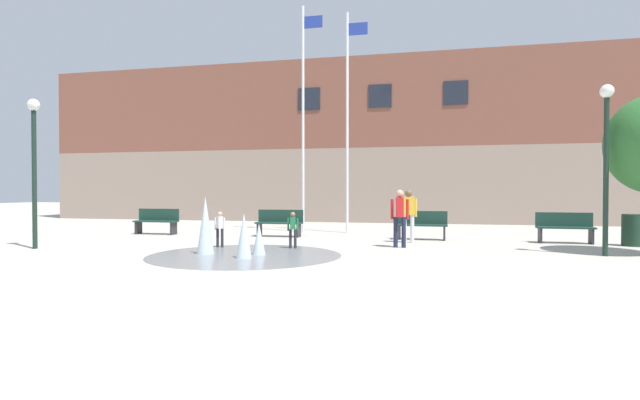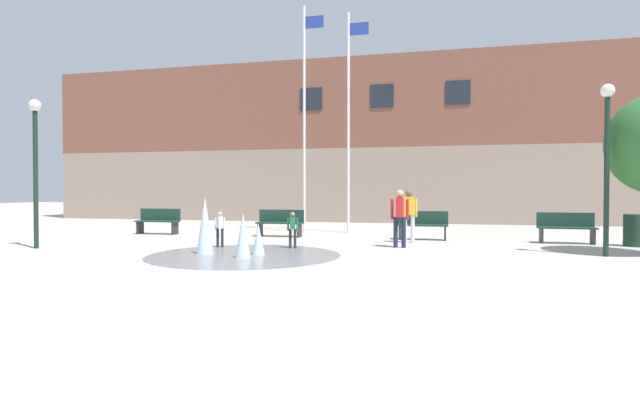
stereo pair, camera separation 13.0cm
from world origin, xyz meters
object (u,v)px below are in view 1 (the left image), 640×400
Objects in this scene: adult_watching at (400,214)px; lamp_post_right_lane at (606,145)px; park_bench_far_right at (565,227)px; adult_in_red at (409,212)px; park_bench_center at (157,221)px; trash_can at (633,230)px; park_bench_near_trashcan at (422,225)px; flagpole_right at (348,116)px; flagpole_left at (304,113)px; child_running at (293,227)px; lamp_post_left_lane at (34,151)px; child_with_pink_shirt at (220,226)px; park_bench_under_right_flagpole at (279,222)px.

lamp_post_right_lane reaches higher than adult_watching.
adult_watching reaches higher than park_bench_far_right.
park_bench_center is at bearing 164.13° from adult_in_red.
lamp_post_right_lane is 3.67m from trash_can.
flagpole_right reaches higher than park_bench_near_trashcan.
flagpole_left reaches higher than park_bench_center.
adult_in_red reaches higher than park_bench_far_right.
flagpole_right reaches higher than adult_watching.
adult_in_red is (-4.54, -0.93, 0.45)m from park_bench_far_right.
trash_can is at bearing -5.19° from park_bench_near_trashcan.
park_bench_center is 1.62× the size of child_running.
park_bench_center is at bearing 80.90° from lamp_post_left_lane.
park_bench_center is 1.00× the size of park_bench_far_right.
park_bench_center is 9.09m from adult_watching.
flagpole_right is (-6.92, 2.14, 3.83)m from park_bench_far_right.
park_bench_far_right is 9.74m from flagpole_left.
flagpole_left is (-4.07, 3.07, 3.57)m from adult_in_red.
lamp_post_right_lane is at bearing 54.16° from child_with_pink_shirt.
trash_can is at bearing -13.89° from flagpole_left.
lamp_post_right_lane is (7.72, 0.17, 2.08)m from child_running.
lamp_post_right_lane reaches higher than park_bench_near_trashcan.
park_bench_far_right is 3.67m from lamp_post_right_lane.
park_bench_near_trashcan reaches higher than trash_can.
park_bench_near_trashcan is 6.31m from flagpole_left.
park_bench_center is 1.00× the size of park_bench_under_right_flagpole.
lamp_post_right_lane reaches higher than park_bench_center.
flagpole_left is at bearing 132.22° from child_with_pink_shirt.
adult_in_red reaches higher than park_bench_under_right_flagpole.
adult_watching is 0.19× the size of flagpole_left.
child_running is 0.12× the size of flagpole_right.
park_bench_far_right is 10.11m from child_with_pink_shirt.
park_bench_center is 1.01× the size of adult_in_red.
adult_in_red is at bearing 165.89° from adult_watching.
flagpole_right is (-2.21, 4.39, 3.37)m from adult_watching.
park_bench_center is 0.19× the size of flagpole_left.
flagpole_left is (-8.61, 2.14, 4.02)m from park_bench_far_right.
child_running is (2.04, 0.20, 0.00)m from child_with_pink_shirt.
flagpole_right is at bearing 0.00° from flagpole_left.
park_bench_near_trashcan is at bearing 178.30° from park_bench_far_right.
park_bench_near_trashcan is 1.62× the size of child_with_pink_shirt.
adult_in_red is at bearing -13.35° from park_bench_under_right_flagpole.
flagpole_left is 10.35m from lamp_post_right_lane.
park_bench_under_right_flagpole is at bearing 161.47° from lamp_post_right_lane.
child_with_pink_shirt is at bearing -147.24° from park_bench_near_trashcan.
lamp_post_left_lane is (-6.76, -1.64, 2.04)m from child_running.
park_bench_under_right_flagpole is 1.78× the size of trash_can.
park_bench_center reaches higher than trash_can.
park_bench_center is 4.58m from park_bench_under_right_flagpole.
park_bench_near_trashcan is 5.12m from flagpole_right.
lamp_post_right_lane reaches higher than lamp_post_left_lane.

